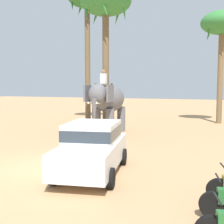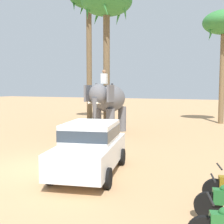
{
  "view_description": "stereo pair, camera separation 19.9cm",
  "coord_description": "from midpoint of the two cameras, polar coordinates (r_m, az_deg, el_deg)",
  "views": [
    {
      "loc": [
        6.02,
        -8.11,
        2.86
      ],
      "look_at": [
        0.16,
        5.08,
        1.6
      ],
      "focal_mm": 45.91,
      "sensor_mm": 36.0,
      "label": 1
    },
    {
      "loc": [
        6.2,
        -8.03,
        2.86
      ],
      "look_at": [
        0.16,
        5.08,
        1.6
      ],
      "focal_mm": 45.91,
      "sensor_mm": 36.0,
      "label": 2
    }
  ],
  "objects": [
    {
      "name": "palm_tree_near_hut",
      "position": [
        24.77,
        -5.22,
        20.88
      ],
      "size": [
        3.2,
        3.2,
        11.04
      ],
      "color": "brown",
      "rests_on": "ground"
    },
    {
      "name": "elephant_with_mahout",
      "position": [
        17.57,
        -1.19,
        2.15
      ],
      "size": [
        1.65,
        3.88,
        3.88
      ],
      "color": "slate",
      "rests_on": "ground"
    },
    {
      "name": "palm_tree_left_of_road",
      "position": [
        24.44,
        20.8,
        15.69
      ],
      "size": [
        3.2,
        3.2,
        8.71
      ],
      "color": "brown",
      "rests_on": "ground"
    },
    {
      "name": "palm_tree_far_back",
      "position": [
        18.84,
        -1.61,
        20.39
      ],
      "size": [
        3.2,
        3.2,
        9.07
      ],
      "color": "brown",
      "rests_on": "ground"
    },
    {
      "name": "car_sedan_foreground",
      "position": [
        9.53,
        -4.46,
        -6.73
      ],
      "size": [
        2.61,
        4.38,
        1.7
      ],
      "color": "white",
      "rests_on": "ground"
    },
    {
      "name": "ground_plane",
      "position": [
        10.52,
        -12.92,
        -10.92
      ],
      "size": [
        120.0,
        120.0,
        0.0
      ],
      "primitive_type": "plane",
      "color": "tan"
    }
  ]
}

